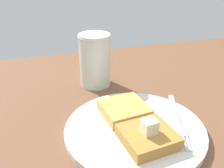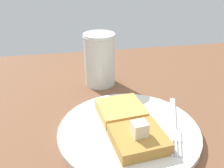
{
  "view_description": "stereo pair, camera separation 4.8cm",
  "coord_description": "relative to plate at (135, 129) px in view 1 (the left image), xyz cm",
  "views": [
    {
      "loc": [
        -21.32,
        15.45,
        28.15
      ],
      "look_at": [
        19.18,
        2.98,
        6.56
      ],
      "focal_mm": 40.0,
      "sensor_mm": 36.0,
      "label": 1
    },
    {
      "loc": [
        -22.47,
        10.84,
        28.15
      ],
      "look_at": [
        19.18,
        2.98,
        6.56
      ],
      "focal_mm": 40.0,
      "sensor_mm": 36.0,
      "label": 2
    }
  ],
  "objects": [
    {
      "name": "toast_slice_left",
      "position": [
        -4.02,
        -0.45,
        1.44
      ],
      "size": [
        8.24,
        8.4,
        1.89
      ],
      "primitive_type": "cube",
      "rotation": [
        0.0,
        0.0,
        0.11
      ],
      "color": "#B58139",
      "rests_on": "plate"
    },
    {
      "name": "syrup_jar",
      "position": [
        19.33,
        1.92,
        4.62
      ],
      "size": [
        7.1,
        7.1,
        11.69
      ],
      "color": "#331205",
      "rests_on": "table_surface"
    },
    {
      "name": "butter_pat_primary",
      "position": [
        -4.25,
        -0.44,
        3.47
      ],
      "size": [
        2.27,
        2.45,
        2.17
      ],
      "primitive_type": "cube",
      "rotation": [
        0.0,
        0.0,
        1.72
      ],
      "color": "#F0ECC7",
      "rests_on": "toast_slice_left"
    },
    {
      "name": "plate",
      "position": [
        0.0,
        0.0,
        0.0
      ],
      "size": [
        23.14,
        23.14,
        1.14
      ],
      "color": "silver",
      "rests_on": "table_surface"
    },
    {
      "name": "fork",
      "position": [
        -1.18,
        -7.22,
        0.68
      ],
      "size": [
        15.37,
        7.32,
        0.36
      ],
      "color": "silver",
      "rests_on": "plate"
    },
    {
      "name": "toast_slice_middle",
      "position": [
        4.02,
        0.45,
        1.44
      ],
      "size": [
        8.24,
        8.4,
        1.89
      ],
      "primitive_type": "cube",
      "rotation": [
        0.0,
        0.0,
        0.11
      ],
      "color": "gold",
      "rests_on": "plate"
    }
  ]
}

